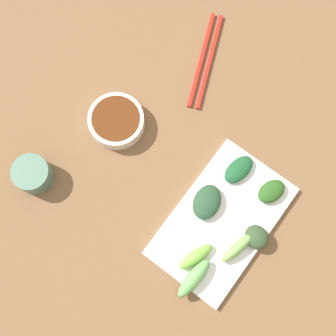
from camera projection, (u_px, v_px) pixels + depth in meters
name	position (u px, v px, depth m)	size (l,w,h in m)	color
tabletop	(178.00, 173.00, 0.95)	(2.10, 2.10, 0.02)	brown
sauce_bowl	(116.00, 121.00, 0.95)	(0.12, 0.12, 0.04)	silver
serving_plate	(222.00, 221.00, 0.91)	(0.18, 0.29, 0.01)	white
broccoli_leafy_0	(271.00, 191.00, 0.91)	(0.04, 0.06, 0.02)	#28531C
broccoli_leafy_1	(257.00, 237.00, 0.88)	(0.05, 0.04, 0.03)	#304629
broccoli_stalk_2	(196.00, 257.00, 0.88)	(0.02, 0.08, 0.02)	#6EA83E
broccoli_leafy_3	(239.00, 170.00, 0.92)	(0.04, 0.07, 0.02)	#1A512B
broccoli_stalk_4	(238.00, 247.00, 0.88)	(0.02, 0.08, 0.03)	#75AB57
broccoli_stalk_5	(194.00, 278.00, 0.87)	(0.03, 0.09, 0.03)	#63A456
broccoli_leafy_6	(207.00, 202.00, 0.90)	(0.05, 0.07, 0.03)	#26472D
chopsticks	(205.00, 60.00, 1.00)	(0.11, 0.22, 0.01)	red
tea_cup	(33.00, 174.00, 0.91)	(0.08, 0.08, 0.05)	#4C715F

